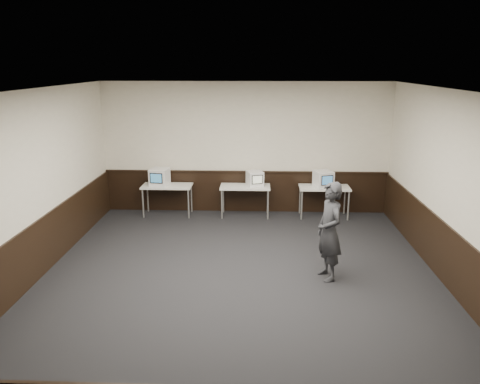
% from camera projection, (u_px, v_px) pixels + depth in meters
% --- Properties ---
extents(floor, '(8.00, 8.00, 0.00)m').
position_uv_depth(floor, '(239.00, 282.00, 8.00)').
color(floor, black).
rests_on(floor, ground).
extents(ceiling, '(8.00, 8.00, 0.00)m').
position_uv_depth(ceiling, '(239.00, 91.00, 7.15)').
color(ceiling, white).
rests_on(ceiling, back_wall).
extents(back_wall, '(7.00, 0.00, 7.00)m').
position_uv_depth(back_wall, '(246.00, 148.00, 11.42)').
color(back_wall, beige).
rests_on(back_wall, ground).
extents(front_wall, '(7.00, 0.00, 7.00)m').
position_uv_depth(front_wall, '(219.00, 324.00, 3.72)').
color(front_wall, beige).
rests_on(front_wall, ground).
extents(left_wall, '(0.00, 8.00, 8.00)m').
position_uv_depth(left_wall, '(27.00, 189.00, 7.70)').
color(left_wall, beige).
rests_on(left_wall, ground).
extents(right_wall, '(0.00, 8.00, 8.00)m').
position_uv_depth(right_wall, '(458.00, 194.00, 7.44)').
color(right_wall, beige).
rests_on(right_wall, ground).
extents(wainscot_back, '(6.98, 0.04, 1.00)m').
position_uv_depth(wainscot_back, '(246.00, 192.00, 11.70)').
color(wainscot_back, black).
rests_on(wainscot_back, back_wall).
extents(wainscot_left, '(0.04, 7.98, 1.00)m').
position_uv_depth(wainscot_left, '(36.00, 251.00, 7.99)').
color(wainscot_left, black).
rests_on(wainscot_left, left_wall).
extents(wainscot_right, '(0.04, 7.98, 1.00)m').
position_uv_depth(wainscot_right, '(449.00, 258.00, 7.73)').
color(wainscot_right, black).
rests_on(wainscot_right, right_wall).
extents(wainscot_rail, '(6.98, 0.06, 0.04)m').
position_uv_depth(wainscot_rail, '(246.00, 172.00, 11.54)').
color(wainscot_rail, black).
rests_on(wainscot_rail, wainscot_back).
extents(desk_left, '(1.20, 0.60, 0.75)m').
position_uv_depth(desk_left, '(167.00, 188.00, 11.35)').
color(desk_left, silver).
rests_on(desk_left, ground).
extents(desk_center, '(1.20, 0.60, 0.75)m').
position_uv_depth(desk_center, '(245.00, 189.00, 11.28)').
color(desk_center, silver).
rests_on(desk_center, ground).
extents(desk_right, '(1.20, 0.60, 0.75)m').
position_uv_depth(desk_right, '(324.00, 190.00, 11.21)').
color(desk_right, silver).
rests_on(desk_right, ground).
extents(emac_left, '(0.48, 0.50, 0.42)m').
position_uv_depth(emac_left, '(159.00, 177.00, 11.27)').
color(emac_left, white).
rests_on(emac_left, desk_left).
extents(emac_center, '(0.46, 0.47, 0.36)m').
position_uv_depth(emac_center, '(255.00, 178.00, 11.24)').
color(emac_center, white).
rests_on(emac_center, desk_center).
extents(emac_right, '(0.50, 0.52, 0.40)m').
position_uv_depth(emac_right, '(323.00, 179.00, 11.11)').
color(emac_right, white).
rests_on(emac_right, desk_right).
extents(person, '(0.57, 0.72, 1.71)m').
position_uv_depth(person, '(329.00, 231.00, 7.91)').
color(person, '#27282D').
rests_on(person, ground).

